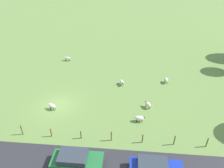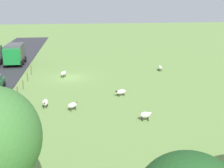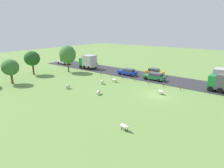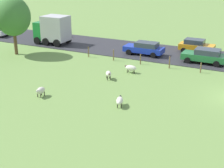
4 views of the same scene
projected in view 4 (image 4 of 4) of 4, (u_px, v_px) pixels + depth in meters
sheep_0 at (120, 101)px, 25.07m from camera, size 1.27×0.85×0.72m
sheep_1 at (131, 68)px, 32.48m from camera, size 0.55×1.22×0.78m
sheep_2 at (109, 74)px, 30.75m from camera, size 1.05×0.93×0.77m
sheep_3 at (41, 91)px, 26.83m from camera, size 1.02×0.56×0.79m
tree_2 at (13, 16)px, 37.56m from camera, size 4.02×4.02×6.66m
fence_post_2 at (201, 68)px, 32.53m from camera, size 0.12×0.12×1.02m
fence_post_3 at (170, 62)px, 33.81m from camera, size 0.12×0.12×1.25m
fence_post_4 at (140, 59)px, 35.15m from camera, size 0.12×0.12×1.12m
fence_post_5 at (114, 55)px, 36.45m from camera, size 0.12×0.12×1.23m
fence_post_6 at (89, 52)px, 37.78m from camera, size 0.12×0.12×1.19m
truck_0 at (53, 29)px, 43.10m from camera, size 2.84×4.30×3.65m
car_0 at (205, 55)px, 35.35m from camera, size 2.18×4.59×1.54m
car_1 at (145, 48)px, 38.42m from camera, size 2.06×4.60×1.50m
car_2 at (51, 31)px, 47.70m from camera, size 2.14×4.44×1.48m
car_7 at (196, 46)px, 39.27m from camera, size 1.99×4.05×1.59m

